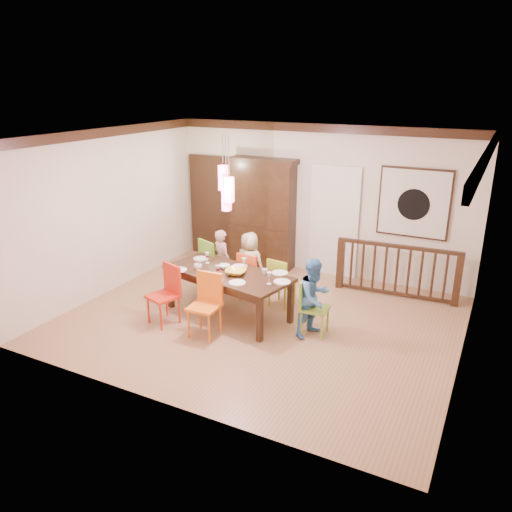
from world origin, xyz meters
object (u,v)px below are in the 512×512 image
at_px(china_hutch, 263,213).
at_px(person_far_mid, 250,264).
at_px(person_far_left, 222,260).
at_px(balustrade, 397,270).
at_px(chair_far_left, 216,261).
at_px(person_end_right, 314,297).
at_px(dining_table, 228,277).
at_px(chair_end_right, 315,304).

xyz_separation_m(china_hutch, person_far_mid, (0.46, -1.45, -0.54)).
xyz_separation_m(china_hutch, person_far_left, (-0.06, -1.52, -0.54)).
bearing_deg(china_hutch, balustrade, -7.00).
bearing_deg(chair_far_left, person_end_right, -176.77).
bearing_deg(chair_far_left, dining_table, 155.37).
bearing_deg(chair_end_right, person_end_right, 146.09).
xyz_separation_m(chair_far_left, china_hutch, (0.16, 1.57, 0.55)).
xyz_separation_m(dining_table, person_end_right, (1.48, -0.01, -0.06)).
bearing_deg(person_far_mid, china_hutch, -69.72).
xyz_separation_m(chair_end_right, person_far_left, (-2.11, 0.82, 0.08)).
xyz_separation_m(balustrade, person_far_left, (-2.88, -1.17, 0.08)).
bearing_deg(balustrade, person_end_right, -114.82).
bearing_deg(chair_far_left, person_far_left, -126.61).
relative_size(person_far_mid, person_end_right, 0.95).
relative_size(chair_far_left, person_far_left, 0.86).
xyz_separation_m(china_hutch, person_end_right, (2.03, -2.36, -0.51)).
height_order(dining_table, person_end_right, person_end_right).
height_order(balustrade, person_far_left, person_far_left).
height_order(chair_far_left, balustrade, chair_far_left).
distance_m(chair_far_left, balustrade, 3.22).
height_order(chair_far_left, china_hutch, china_hutch).
relative_size(china_hutch, person_end_right, 1.84).
height_order(chair_end_right, balustrade, balustrade).
height_order(person_far_mid, person_end_right, person_end_right).
relative_size(china_hutch, person_far_mid, 1.93).
bearing_deg(dining_table, person_end_right, 11.21).
bearing_deg(chair_end_right, balustrade, -24.36).
height_order(dining_table, chair_far_left, chair_far_left).
distance_m(chair_far_left, chair_end_right, 2.34).
distance_m(balustrade, person_end_right, 2.17).
bearing_deg(balustrade, dining_table, -141.97).
bearing_deg(china_hutch, dining_table, -76.83).
relative_size(chair_far_left, chair_end_right, 1.14).
bearing_deg(balustrade, person_far_mid, -158.36).
distance_m(dining_table, person_far_mid, 0.91).
relative_size(chair_end_right, person_end_right, 0.72).
height_order(china_hutch, person_end_right, china_hutch).
xyz_separation_m(chair_far_left, person_end_right, (2.19, -0.79, 0.04)).
bearing_deg(person_far_left, china_hutch, -68.03).
bearing_deg(person_far_left, chair_far_left, 54.68).
height_order(person_far_left, person_end_right, person_end_right).
bearing_deg(person_far_mid, chair_end_right, 153.12).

